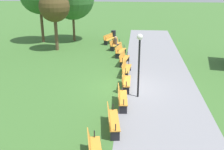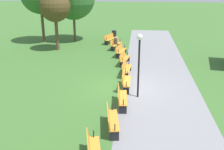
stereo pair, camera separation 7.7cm
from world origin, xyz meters
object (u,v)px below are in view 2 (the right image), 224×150
tree_0 (55,7)px  lamp_post (139,53)px  bench_2 (121,50)px  bench_0 (110,39)px  trash_bin (114,35)px  bench_1 (116,44)px  bench_7 (112,119)px  bench_5 (125,81)px  bench_6 (121,97)px  bench_3 (124,58)px  person_seated (117,42)px  bench_4 (126,68)px

tree_0 → lamp_post: size_ratio=1.47×
lamp_post → bench_2: bearing=-169.4°
bench_0 → trash_bin: (-2.08, 0.23, -0.03)m
bench_1 → bench_7: (13.92, 1.04, 0.00)m
bench_2 → bench_5: 7.03m
bench_0 → bench_1: bearing=40.7°
bench_5 → bench_6: same height
bench_3 → bench_7: (9.35, 0.00, 0.00)m
bench_2 → person_seated: person_seated is taller
bench_5 → person_seated: (-9.13, -1.27, 0.16)m
bench_0 → lamp_post: bearing=34.4°
bench_6 → lamp_post: 2.47m
bench_7 → person_seated: person_seated is taller
lamp_post → trash_bin: lamp_post is taller
bench_4 → bench_5: (2.34, 0.09, 0.00)m
bench_1 → lamp_post: lamp_post is taller
person_seated → bench_2: bearing=30.0°
bench_0 → person_seated: 2.50m
bench_4 → tree_0: (-6.02, -6.50, 3.34)m
person_seated → lamp_post: (10.30, 2.02, 1.85)m
bench_0 → bench_2: (4.48, 1.38, 0.00)m
bench_0 → person_seated: person_seated is taller
bench_2 → trash_bin: bearing=-157.2°
trash_bin → bench_3: bearing=10.1°
tree_0 → bench_6: bearing=31.2°
bench_7 → tree_0: size_ratio=0.38×
lamp_post → bench_1: bearing=-168.4°
bench_3 → trash_bin: (-8.87, -1.58, -0.03)m
bench_5 → lamp_post: lamp_post is taller
bench_2 → tree_0: (-1.38, -5.80, 3.34)m
bench_2 → bench_4: size_ratio=1.01×
tree_0 → lamp_post: (9.53, 7.33, -1.33)m
bench_1 → bench_5: (9.25, 1.39, 0.00)m
bench_0 → lamp_post: lamp_post is taller
tree_0 → trash_bin: tree_0 is taller
bench_6 → lamp_post: (-1.17, 0.83, 2.01)m
bench_2 → bench_4: bearing=21.4°
person_seated → tree_0: 6.24m
person_seated → bench_1: bearing=-117.9°
bench_4 → bench_7: same height
bench_5 → bench_6: bearing=-2.1°
bench_6 → trash_bin: same height
bench_4 → bench_6: bearing=4.3°
bench_2 → bench_3: 2.35m
bench_0 → bench_3: (6.79, 1.81, 0.00)m
bench_5 → tree_0: bearing=-141.8°
lamp_post → trash_bin: size_ratio=3.95×
bench_6 → person_seated: 11.54m
lamp_post → bench_0: bearing=-167.0°
bench_3 → bench_6: bearing=10.7°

